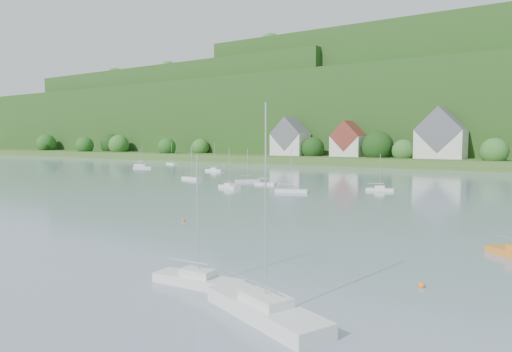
{
  "coord_description": "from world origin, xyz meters",
  "views": [
    {
      "loc": [
        43.76,
        13.95,
        9.7
      ],
      "look_at": [
        2.83,
        75.0,
        4.0
      ],
      "focal_mm": 33.27,
      "sensor_mm": 36.0,
      "label": 1
    }
  ],
  "objects": [
    {
      "name": "village_building_2",
      "position": [
        5.0,
        188.0,
        10.27
      ],
      "size": [
        16.0,
        11.44,
        18.0
      ],
      "color": "beige",
      "rests_on": "far_shore_strip"
    },
    {
      "name": "mooring_buoy_3",
      "position": [
        5.7,
        55.25,
        0.0
      ],
      "size": [
        0.41,
        0.41,
        0.41
      ],
      "primitive_type": "sphere",
      "color": "orange",
      "rests_on": "ground"
    },
    {
      "name": "near_sailboat_3",
      "position": [
        23.42,
        37.38,
        0.45
      ],
      "size": [
        6.52,
        2.21,
        8.67
      ],
      "rotation": [
        0.0,
        0.0,
        0.07
      ],
      "color": "silver",
      "rests_on": "ground"
    },
    {
      "name": "village_building_1",
      "position": [
        -30.0,
        189.0,
        8.75
      ],
      "size": [
        12.0,
        9.36,
        14.0
      ],
      "color": "beige",
      "rests_on": "far_shore_strip"
    },
    {
      "name": "village_building_0",
      "position": [
        -55.0,
        187.0,
        9.51
      ],
      "size": [
        14.0,
        10.4,
        16.0
      ],
      "color": "beige",
      "rests_on": "far_shore_strip"
    },
    {
      "name": "mooring_buoy_2",
      "position": [
        35.85,
        45.3,
        0.0
      ],
      "size": [
        0.44,
        0.44,
        0.44
      ],
      "primitive_type": "sphere",
      "color": "orange",
      "rests_on": "ground"
    },
    {
      "name": "far_shore_strip",
      "position": [
        0.0,
        200.0,
        1.5
      ],
      "size": [
        600.0,
        60.0,
        3.0
      ],
      "primitive_type": "cube",
      "color": "#355520",
      "rests_on": "ground"
    },
    {
      "name": "forested_ridge",
      "position": [
        0.39,
        268.57,
        22.89
      ],
      "size": [
        620.0,
        181.22,
        69.89
      ],
      "color": "#1D4215",
      "rests_on": "ground"
    },
    {
      "name": "near_sailboat_4",
      "position": [
        30.25,
        35.01,
        0.55
      ],
      "size": [
        8.9,
        5.46,
        11.64
      ],
      "rotation": [
        0.0,
        0.0,
        -0.38
      ],
      "color": "silver",
      "rests_on": "ground"
    },
    {
      "name": "far_sailboat_cluster",
      "position": [
        8.86,
        117.01,
        0.37
      ],
      "size": [
        191.34,
        65.35,
        8.71
      ],
      "color": "silver",
      "rests_on": "ground"
    }
  ]
}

